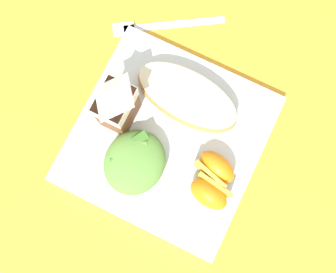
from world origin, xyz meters
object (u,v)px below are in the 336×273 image
cheesy_pizza_bread (186,97)px  orange_wedge_middle (216,168)px  white_plate (168,139)px  green_salad_pile (135,162)px  metal_fork (159,26)px  milk_carton (117,103)px  orange_wedge_front (209,193)px

cheesy_pizza_bread → orange_wedge_middle: bearing=-132.3°
white_plate → cheesy_pizza_bread: 0.07m
green_salad_pile → orange_wedge_middle: bearing=-68.0°
green_salad_pile → metal_fork: (0.23, 0.07, -0.03)m
milk_carton → white_plate: bearing=-92.0°
white_plate → orange_wedge_middle: size_ratio=4.14×
green_salad_pile → orange_wedge_middle: 0.12m
orange_wedge_middle → green_salad_pile: bearing=112.0°
white_plate → orange_wedge_front: orange_wedge_front is taller
white_plate → green_salad_pile: 0.07m
white_plate → orange_wedge_front: 0.11m
white_plate → green_salad_pile: green_salad_pile is taller
orange_wedge_middle → metal_fork: bearing=45.5°
white_plate → metal_fork: 0.19m
orange_wedge_front → green_salad_pile: bearing=93.5°
orange_wedge_front → metal_fork: size_ratio=0.38×
cheesy_pizza_bread → green_salad_pile: (-0.12, 0.02, 0.00)m
green_salad_pile → orange_wedge_middle: same height
green_salad_pile → metal_fork: bearing=17.6°
orange_wedge_middle → metal_fork: orange_wedge_middle is taller
green_salad_pile → metal_fork: green_salad_pile is taller
orange_wedge_front → metal_fork: 0.29m
orange_wedge_front → orange_wedge_middle: same height
milk_carton → metal_fork: 0.18m
white_plate → milk_carton: bearing=88.0°
cheesy_pizza_bread → green_salad_pile: 0.13m
green_salad_pile → orange_wedge_front: same height
cheesy_pizza_bread → orange_wedge_middle: (-0.08, -0.09, 0.00)m
green_salad_pile → cheesy_pizza_bread: bearing=-11.3°
cheesy_pizza_bread → white_plate: bearing=-178.4°
orange_wedge_middle → metal_fork: size_ratio=0.40×
milk_carton → metal_fork: (0.16, 0.02, -0.07)m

